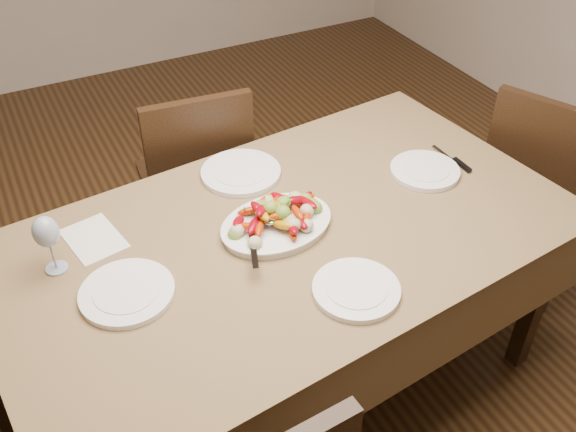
{
  "coord_description": "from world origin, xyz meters",
  "views": [
    {
      "loc": [
        -0.57,
        -1.36,
        2.06
      ],
      "look_at": [
        0.15,
        0.03,
        0.82
      ],
      "focal_mm": 40.0,
      "sensor_mm": 36.0,
      "label": 1
    }
  ],
  "objects_px": {
    "plate_far": "(241,173)",
    "plate_left": "(127,293)",
    "wine_glass": "(49,243)",
    "chair_right": "(544,186)",
    "plate_near": "(356,290)",
    "chair_far": "(194,179)",
    "plate_right": "(425,171)",
    "serving_platter": "(276,226)",
    "dining_table": "(288,313)"
  },
  "relations": [
    {
      "from": "chair_right",
      "to": "wine_glass",
      "type": "relative_size",
      "value": 4.64
    },
    {
      "from": "dining_table",
      "to": "chair_far",
      "type": "relative_size",
      "value": 1.94
    },
    {
      "from": "serving_platter",
      "to": "plate_near",
      "type": "xyz_separation_m",
      "value": [
        0.08,
        -0.35,
        -0.0
      ]
    },
    {
      "from": "serving_platter",
      "to": "plate_left",
      "type": "height_order",
      "value": "serving_platter"
    },
    {
      "from": "dining_table",
      "to": "plate_right",
      "type": "relative_size",
      "value": 7.49
    },
    {
      "from": "plate_left",
      "to": "plate_near",
      "type": "height_order",
      "value": "same"
    },
    {
      "from": "dining_table",
      "to": "plate_left",
      "type": "xyz_separation_m",
      "value": [
        -0.53,
        -0.04,
        0.39
      ]
    },
    {
      "from": "serving_platter",
      "to": "plate_far",
      "type": "xyz_separation_m",
      "value": [
        0.02,
        0.33,
        -0.0
      ]
    },
    {
      "from": "plate_right",
      "to": "dining_table",
      "type": "bearing_deg",
      "value": -173.78
    },
    {
      "from": "plate_near",
      "to": "plate_right",
      "type": "bearing_deg",
      "value": 36.28
    },
    {
      "from": "plate_left",
      "to": "plate_right",
      "type": "distance_m",
      "value": 1.12
    },
    {
      "from": "plate_near",
      "to": "chair_far",
      "type": "bearing_deg",
      "value": 94.67
    },
    {
      "from": "chair_right",
      "to": "plate_near",
      "type": "relative_size",
      "value": 3.78
    },
    {
      "from": "dining_table",
      "to": "serving_platter",
      "type": "distance_m",
      "value": 0.39
    },
    {
      "from": "dining_table",
      "to": "plate_far",
      "type": "height_order",
      "value": "plate_far"
    },
    {
      "from": "plate_right",
      "to": "wine_glass",
      "type": "height_order",
      "value": "wine_glass"
    },
    {
      "from": "dining_table",
      "to": "chair_right",
      "type": "distance_m",
      "value": 1.26
    },
    {
      "from": "chair_far",
      "to": "wine_glass",
      "type": "distance_m",
      "value": 0.98
    },
    {
      "from": "dining_table",
      "to": "serving_platter",
      "type": "xyz_separation_m",
      "value": [
        -0.03,
        0.03,
        0.39
      ]
    },
    {
      "from": "chair_far",
      "to": "plate_far",
      "type": "bearing_deg",
      "value": 100.91
    },
    {
      "from": "plate_right",
      "to": "wine_glass",
      "type": "xyz_separation_m",
      "value": [
        -1.27,
        0.1,
        0.09
      ]
    },
    {
      "from": "plate_far",
      "to": "plate_left",
      "type": "bearing_deg",
      "value": -143.19
    },
    {
      "from": "chair_far",
      "to": "serving_platter",
      "type": "distance_m",
      "value": 0.82
    },
    {
      "from": "plate_far",
      "to": "plate_near",
      "type": "height_order",
      "value": "same"
    },
    {
      "from": "plate_left",
      "to": "wine_glass",
      "type": "relative_size",
      "value": 1.31
    },
    {
      "from": "serving_platter",
      "to": "plate_far",
      "type": "bearing_deg",
      "value": 86.07
    },
    {
      "from": "dining_table",
      "to": "plate_left",
      "type": "bearing_deg",
      "value": -175.65
    },
    {
      "from": "chair_right",
      "to": "plate_right",
      "type": "distance_m",
      "value": 0.73
    },
    {
      "from": "chair_far",
      "to": "chair_right",
      "type": "relative_size",
      "value": 1.0
    },
    {
      "from": "serving_platter",
      "to": "plate_left",
      "type": "bearing_deg",
      "value": -172.37
    },
    {
      "from": "chair_right",
      "to": "plate_left",
      "type": "relative_size",
      "value": 3.54
    },
    {
      "from": "serving_platter",
      "to": "plate_near",
      "type": "relative_size",
      "value": 1.43
    },
    {
      "from": "chair_far",
      "to": "serving_platter",
      "type": "relative_size",
      "value": 2.64
    },
    {
      "from": "chair_far",
      "to": "serving_platter",
      "type": "height_order",
      "value": "chair_far"
    },
    {
      "from": "plate_right",
      "to": "wine_glass",
      "type": "distance_m",
      "value": 1.27
    },
    {
      "from": "plate_left",
      "to": "plate_right",
      "type": "xyz_separation_m",
      "value": [
        1.11,
        0.1,
        0.0
      ]
    },
    {
      "from": "serving_platter",
      "to": "chair_right",
      "type": "bearing_deg",
      "value": 1.74
    },
    {
      "from": "plate_far",
      "to": "serving_platter",
      "type": "bearing_deg",
      "value": -93.93
    },
    {
      "from": "dining_table",
      "to": "plate_near",
      "type": "xyz_separation_m",
      "value": [
        0.05,
        -0.33,
        0.39
      ]
    },
    {
      "from": "plate_left",
      "to": "wine_glass",
      "type": "xyz_separation_m",
      "value": [
        -0.15,
        0.2,
        0.09
      ]
    },
    {
      "from": "chair_far",
      "to": "wine_glass",
      "type": "bearing_deg",
      "value": 50.49
    },
    {
      "from": "plate_near",
      "to": "wine_glass",
      "type": "relative_size",
      "value": 1.23
    },
    {
      "from": "plate_near",
      "to": "serving_platter",
      "type": "bearing_deg",
      "value": 101.98
    },
    {
      "from": "dining_table",
      "to": "plate_near",
      "type": "bearing_deg",
      "value": -81.65
    },
    {
      "from": "chair_right",
      "to": "plate_right",
      "type": "xyz_separation_m",
      "value": [
        -0.67,
        -0.0,
        0.29
      ]
    },
    {
      "from": "plate_near",
      "to": "chair_right",
      "type": "bearing_deg",
      "value": 18.13
    },
    {
      "from": "plate_left",
      "to": "plate_right",
      "type": "height_order",
      "value": "same"
    },
    {
      "from": "plate_left",
      "to": "plate_near",
      "type": "distance_m",
      "value": 0.65
    },
    {
      "from": "serving_platter",
      "to": "wine_glass",
      "type": "distance_m",
      "value": 0.68
    },
    {
      "from": "chair_right",
      "to": "plate_near",
      "type": "height_order",
      "value": "chair_right"
    }
  ]
}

